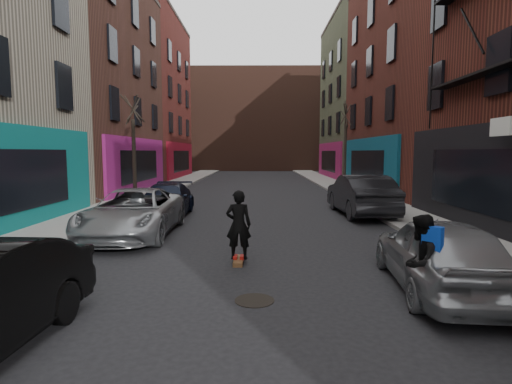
{
  "coord_description": "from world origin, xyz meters",
  "views": [
    {
      "loc": [
        0.36,
        -3.06,
        2.62
      ],
      "look_at": [
        0.3,
        7.02,
        1.6
      ],
      "focal_mm": 28.0,
      "sensor_mm": 36.0,
      "label": 1
    }
  ],
  "objects_px": {
    "tree_left_far": "(134,137)",
    "pedestrian": "(420,263)",
    "manhole": "(255,300)",
    "parked_left_far": "(134,212)",
    "skateboarder": "(239,225)",
    "tree_right_far": "(345,138)",
    "parked_left_end": "(166,200)",
    "parked_right_end": "(361,195)",
    "skateboard": "(239,261)",
    "parked_right_far": "(439,253)"
  },
  "relations": [
    {
      "from": "parked_right_far",
      "to": "tree_right_far",
      "type": "bearing_deg",
      "value": -91.68
    },
    {
      "from": "parked_left_far",
      "to": "skateboarder",
      "type": "xyz_separation_m",
      "value": [
        3.42,
        -3.05,
        0.18
      ]
    },
    {
      "from": "parked_left_end",
      "to": "skateboard",
      "type": "relative_size",
      "value": 5.71
    },
    {
      "from": "parked_left_far",
      "to": "skateboard",
      "type": "bearing_deg",
      "value": -42.66
    },
    {
      "from": "parked_right_end",
      "to": "skateboard",
      "type": "relative_size",
      "value": 6.37
    },
    {
      "from": "parked_right_end",
      "to": "pedestrian",
      "type": "relative_size",
      "value": 3.16
    },
    {
      "from": "tree_left_far",
      "to": "pedestrian",
      "type": "height_order",
      "value": "tree_left_far"
    },
    {
      "from": "parked_left_end",
      "to": "parked_right_far",
      "type": "height_order",
      "value": "parked_right_far"
    },
    {
      "from": "tree_right_far",
      "to": "skateboard",
      "type": "relative_size",
      "value": 8.5
    },
    {
      "from": "parked_right_far",
      "to": "manhole",
      "type": "relative_size",
      "value": 6.01
    },
    {
      "from": "tree_left_far",
      "to": "skateboarder",
      "type": "height_order",
      "value": "tree_left_far"
    },
    {
      "from": "parked_right_far",
      "to": "manhole",
      "type": "bearing_deg",
      "value": 14.35
    },
    {
      "from": "tree_right_far",
      "to": "parked_right_far",
      "type": "bearing_deg",
      "value": -97.03
    },
    {
      "from": "tree_right_far",
      "to": "parked_right_end",
      "type": "relative_size",
      "value": 1.33
    },
    {
      "from": "skateboarder",
      "to": "manhole",
      "type": "xyz_separation_m",
      "value": [
        0.4,
        -2.41,
        -0.91
      ]
    },
    {
      "from": "tree_right_far",
      "to": "parked_left_end",
      "type": "xyz_separation_m",
      "value": [
        -9.57,
        -11.12,
        -2.87
      ]
    },
    {
      "from": "parked_left_end",
      "to": "parked_right_end",
      "type": "distance_m",
      "value": 7.99
    },
    {
      "from": "skateboard",
      "to": "manhole",
      "type": "height_order",
      "value": "skateboard"
    },
    {
      "from": "parked_right_far",
      "to": "parked_right_end",
      "type": "xyz_separation_m",
      "value": [
        0.83,
        9.1,
        0.12
      ]
    },
    {
      "from": "skateboard",
      "to": "skateboarder",
      "type": "xyz_separation_m",
      "value": [
        -0.0,
        0.0,
        0.87
      ]
    },
    {
      "from": "parked_left_end",
      "to": "parked_right_end",
      "type": "height_order",
      "value": "parked_right_end"
    },
    {
      "from": "tree_right_far",
      "to": "manhole",
      "type": "bearing_deg",
      "value": -106.26
    },
    {
      "from": "skateboard",
      "to": "pedestrian",
      "type": "bearing_deg",
      "value": -41.63
    },
    {
      "from": "tree_right_far",
      "to": "skateboarder",
      "type": "distance_m",
      "value": 19.1
    },
    {
      "from": "parked_left_end",
      "to": "pedestrian",
      "type": "xyz_separation_m",
      "value": [
        6.37,
        -9.59,
        0.15
      ]
    },
    {
      "from": "pedestrian",
      "to": "tree_right_far",
      "type": "bearing_deg",
      "value": -142.98
    },
    {
      "from": "parked_left_far",
      "to": "parked_right_far",
      "type": "height_order",
      "value": "parked_left_far"
    },
    {
      "from": "skateboard",
      "to": "skateboarder",
      "type": "distance_m",
      "value": 0.87
    },
    {
      "from": "parked_left_far",
      "to": "parked_left_end",
      "type": "height_order",
      "value": "parked_left_far"
    },
    {
      "from": "tree_right_far",
      "to": "pedestrian",
      "type": "relative_size",
      "value": 4.21
    },
    {
      "from": "manhole",
      "to": "parked_left_far",
      "type": "bearing_deg",
      "value": 124.99
    },
    {
      "from": "tree_right_far",
      "to": "pedestrian",
      "type": "bearing_deg",
      "value": -98.78
    },
    {
      "from": "tree_left_far",
      "to": "pedestrian",
      "type": "distance_m",
      "value": 17.54
    },
    {
      "from": "tree_right_far",
      "to": "parked_left_end",
      "type": "bearing_deg",
      "value": -130.71
    },
    {
      "from": "skateboard",
      "to": "parked_right_end",
      "type": "bearing_deg",
      "value": 58.08
    },
    {
      "from": "parked_right_far",
      "to": "parked_right_end",
      "type": "relative_size",
      "value": 0.83
    },
    {
      "from": "pedestrian",
      "to": "manhole",
      "type": "relative_size",
      "value": 2.31
    },
    {
      "from": "parked_right_far",
      "to": "manhole",
      "type": "xyz_separation_m",
      "value": [
        -3.47,
        -0.55,
        -0.71
      ]
    },
    {
      "from": "parked_left_far",
      "to": "parked_right_end",
      "type": "relative_size",
      "value": 1.04
    },
    {
      "from": "tree_left_far",
      "to": "parked_right_end",
      "type": "bearing_deg",
      "value": -23.07
    },
    {
      "from": "skateboarder",
      "to": "pedestrian",
      "type": "xyz_separation_m",
      "value": [
        3.11,
        -2.87,
        -0.1
      ]
    },
    {
      "from": "parked_right_end",
      "to": "parked_right_far",
      "type": "bearing_deg",
      "value": 82.91
    },
    {
      "from": "tree_left_far",
      "to": "parked_left_end",
      "type": "bearing_deg",
      "value": -61.07
    },
    {
      "from": "tree_left_far",
      "to": "parked_right_end",
      "type": "distance_m",
      "value": 12.01
    },
    {
      "from": "skateboard",
      "to": "manhole",
      "type": "bearing_deg",
      "value": -79.49
    },
    {
      "from": "pedestrian",
      "to": "parked_left_end",
      "type": "bearing_deg",
      "value": -100.59
    },
    {
      "from": "tree_right_far",
      "to": "parked_left_far",
      "type": "relative_size",
      "value": 1.29
    },
    {
      "from": "tree_right_far",
      "to": "parked_right_end",
      "type": "height_order",
      "value": "tree_right_far"
    },
    {
      "from": "pedestrian",
      "to": "skateboard",
      "type": "bearing_deg",
      "value": -86.95
    },
    {
      "from": "skateboard",
      "to": "manhole",
      "type": "xyz_separation_m",
      "value": [
        0.4,
        -2.41,
        -0.04
      ]
    }
  ]
}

